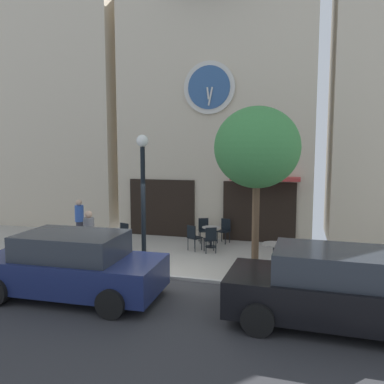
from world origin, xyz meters
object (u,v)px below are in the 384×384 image
at_px(street_tree, 257,148).
at_px(cafe_chair_near_tree, 225,229).
at_px(cafe_chair_near_lamp, 123,234).
at_px(pedestrian_grey, 89,237).
at_px(parked_car_black, 336,289).
at_px(cafe_table_center_right, 211,234).
at_px(parked_car_navy, 73,266).
at_px(cafe_table_center_left, 106,240).
at_px(pedestrian_blue, 79,221).
at_px(cafe_chair_right_end, 193,236).
at_px(cafe_chair_facing_street, 210,238).
at_px(cafe_chair_facing_wall, 204,228).
at_px(cafe_chair_under_awning, 87,236).
at_px(cafe_table_rightmost, 274,251).
at_px(street_lamp, 143,200).

distance_m(street_tree, cafe_chair_near_tree, 4.91).
relative_size(cafe_chair_near_lamp, pedestrian_grey, 0.54).
xyz_separation_m(cafe_chair_near_lamp, parked_car_black, (6.76, -4.38, 0.23)).
height_order(cafe_table_center_right, parked_car_navy, parked_car_navy).
xyz_separation_m(cafe_table_center_left, pedestrian_blue, (-1.63, 1.00, 0.38)).
height_order(pedestrian_blue, pedestrian_grey, same).
distance_m(cafe_table_center_right, pedestrian_grey, 4.38).
bearing_deg(cafe_chair_right_end, parked_car_navy, -109.01).
xyz_separation_m(cafe_chair_facing_street, cafe_chair_facing_wall, (-0.60, 1.48, 0.00)).
bearing_deg(cafe_chair_under_awning, cafe_chair_near_lamp, 33.98).
bearing_deg(cafe_table_rightmost, cafe_chair_right_end, 156.34).
bearing_deg(street_tree, cafe_chair_under_awning, 170.09).
bearing_deg(street_tree, cafe_table_rightmost, 61.51).
relative_size(cafe_chair_facing_wall, parked_car_black, 0.21).
xyz_separation_m(cafe_chair_under_awning, parked_car_black, (7.79, -3.69, 0.23)).
bearing_deg(cafe_chair_facing_wall, cafe_chair_facing_street, -67.95).
height_order(cafe_table_center_left, cafe_chair_facing_wall, cafe_chair_facing_wall).
height_order(cafe_chair_right_end, pedestrian_grey, pedestrian_grey).
relative_size(cafe_table_rightmost, cafe_chair_under_awning, 0.82).
bearing_deg(cafe_chair_under_awning, cafe_table_rightmost, -1.50).
height_order(cafe_table_center_right, cafe_chair_near_tree, cafe_chair_near_tree).
relative_size(street_lamp, cafe_chair_near_tree, 4.39).
xyz_separation_m(cafe_table_center_left, pedestrian_grey, (0.07, -1.20, 0.38)).
height_order(street_tree, cafe_table_center_left, street_tree).
bearing_deg(cafe_chair_under_awning, street_tree, -9.91).
relative_size(cafe_table_rightmost, pedestrian_grey, 0.44).
bearing_deg(cafe_chair_facing_street, parked_car_navy, -116.27).
bearing_deg(street_lamp, pedestrian_blue, 151.45).
bearing_deg(pedestrian_blue, parked_car_navy, -59.95).
bearing_deg(cafe_chair_right_end, cafe_chair_facing_wall, 87.89).
bearing_deg(cafe_table_rightmost, parked_car_black, -67.98).
distance_m(cafe_table_center_left, cafe_table_rightmost, 5.55).
bearing_deg(street_tree, cafe_chair_facing_street, 131.20).
distance_m(cafe_chair_facing_street, pedestrian_grey, 4.00).
height_order(cafe_chair_under_awning, cafe_chair_near_tree, same).
distance_m(pedestrian_blue, parked_car_navy, 5.35).
distance_m(cafe_table_center_right, cafe_table_rightmost, 3.02).
distance_m(cafe_table_center_left, cafe_chair_facing_street, 3.52).
distance_m(street_tree, cafe_table_center_left, 6.00).
distance_m(cafe_table_rightmost, cafe_chair_facing_wall, 3.80).
height_order(cafe_table_center_right, cafe_chair_facing_street, cafe_chair_facing_street).
distance_m(street_tree, cafe_chair_facing_wall, 5.13).
bearing_deg(cafe_chair_facing_street, cafe_chair_near_tree, 83.27).
relative_size(cafe_table_center_right, cafe_chair_facing_street, 0.82).
distance_m(cafe_chair_under_awning, cafe_chair_near_lamp, 1.23).
height_order(cafe_chair_facing_wall, pedestrian_grey, pedestrian_grey).
xyz_separation_m(cafe_table_center_right, parked_car_navy, (-2.15, -5.47, 0.27)).
height_order(cafe_table_center_left, parked_car_black, parked_car_black).
distance_m(street_lamp, cafe_chair_facing_wall, 3.80).
height_order(cafe_table_rightmost, cafe_chair_near_tree, cafe_chair_near_tree).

